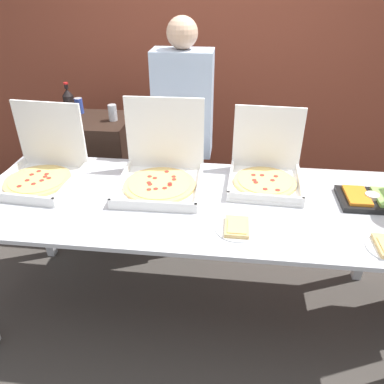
{
  "coord_description": "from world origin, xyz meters",
  "views": [
    {
      "loc": [
        0.2,
        -1.78,
        1.99
      ],
      "look_at": [
        0.0,
        0.0,
        0.92
      ],
      "focal_mm": 35.0,
      "sensor_mm": 36.0,
      "label": 1
    }
  ],
  "objects_px": {
    "soda_bottle": "(69,105)",
    "soda_can_colored": "(79,106)",
    "pizza_box_far_right": "(265,171)",
    "pizza_box_near_left": "(161,172)",
    "veggie_tray": "(371,199)",
    "person_guest_plaid": "(184,142)",
    "paper_plate_front_right": "(237,227)",
    "pizza_box_near_right": "(41,169)",
    "soda_can_silver": "(113,113)"
  },
  "relations": [
    {
      "from": "soda_bottle",
      "to": "soda_can_colored",
      "type": "height_order",
      "value": "soda_bottle"
    },
    {
      "from": "pizza_box_far_right",
      "to": "pizza_box_near_left",
      "type": "bearing_deg",
      "value": -168.7
    },
    {
      "from": "veggie_tray",
      "to": "person_guest_plaid",
      "type": "distance_m",
      "value": 1.29
    },
    {
      "from": "paper_plate_front_right",
      "to": "soda_bottle",
      "type": "relative_size",
      "value": 0.73
    },
    {
      "from": "pizza_box_near_right",
      "to": "paper_plate_front_right",
      "type": "distance_m",
      "value": 1.25
    },
    {
      "from": "pizza_box_near_left",
      "to": "pizza_box_near_right",
      "type": "xyz_separation_m",
      "value": [
        -0.73,
        -0.04,
        -0.01
      ]
    },
    {
      "from": "veggie_tray",
      "to": "pizza_box_near_right",
      "type": "bearing_deg",
      "value": 178.92
    },
    {
      "from": "person_guest_plaid",
      "to": "soda_can_silver",
      "type": "bearing_deg",
      "value": -20.68
    },
    {
      "from": "pizza_box_far_right",
      "to": "pizza_box_near_right",
      "type": "relative_size",
      "value": 0.94
    },
    {
      "from": "pizza_box_near_right",
      "to": "person_guest_plaid",
      "type": "bearing_deg",
      "value": 39.33
    },
    {
      "from": "soda_bottle",
      "to": "veggie_tray",
      "type": "bearing_deg",
      "value": -20.85
    },
    {
      "from": "soda_can_silver",
      "to": "person_guest_plaid",
      "type": "height_order",
      "value": "person_guest_plaid"
    },
    {
      "from": "pizza_box_near_right",
      "to": "veggie_tray",
      "type": "bearing_deg",
      "value": 2.71
    },
    {
      "from": "person_guest_plaid",
      "to": "soda_bottle",
      "type": "bearing_deg",
      "value": -10.55
    },
    {
      "from": "pizza_box_near_right",
      "to": "paper_plate_front_right",
      "type": "height_order",
      "value": "pizza_box_near_right"
    },
    {
      "from": "pizza_box_near_right",
      "to": "soda_can_colored",
      "type": "relative_size",
      "value": 3.95
    },
    {
      "from": "pizza_box_near_right",
      "to": "soda_bottle",
      "type": "xyz_separation_m",
      "value": [
        -0.09,
        0.74,
        0.16
      ]
    },
    {
      "from": "pizza_box_near_right",
      "to": "person_guest_plaid",
      "type": "height_order",
      "value": "person_guest_plaid"
    },
    {
      "from": "pizza_box_far_right",
      "to": "soda_bottle",
      "type": "distance_m",
      "value": 1.58
    },
    {
      "from": "pizza_box_near_left",
      "to": "soda_bottle",
      "type": "xyz_separation_m",
      "value": [
        -0.83,
        0.7,
        0.16
      ]
    },
    {
      "from": "pizza_box_far_right",
      "to": "veggie_tray",
      "type": "xyz_separation_m",
      "value": [
        0.58,
        -0.17,
        -0.05
      ]
    },
    {
      "from": "pizza_box_far_right",
      "to": "pizza_box_near_left",
      "type": "xyz_separation_m",
      "value": [
        -0.62,
        -0.1,
        0.01
      ]
    },
    {
      "from": "pizza_box_near_left",
      "to": "paper_plate_front_right",
      "type": "relative_size",
      "value": 2.34
    },
    {
      "from": "pizza_box_near_right",
      "to": "soda_can_silver",
      "type": "relative_size",
      "value": 3.95
    },
    {
      "from": "pizza_box_near_left",
      "to": "soda_bottle",
      "type": "height_order",
      "value": "pizza_box_near_left"
    },
    {
      "from": "pizza_box_far_right",
      "to": "soda_can_silver",
      "type": "xyz_separation_m",
      "value": [
        -1.14,
        0.65,
        0.1
      ]
    },
    {
      "from": "soda_bottle",
      "to": "pizza_box_near_right",
      "type": "bearing_deg",
      "value": -82.69
    },
    {
      "from": "soda_bottle",
      "to": "soda_can_silver",
      "type": "xyz_separation_m",
      "value": [
        0.31,
        0.05,
        -0.07
      ]
    },
    {
      "from": "soda_can_silver",
      "to": "pizza_box_far_right",
      "type": "bearing_deg",
      "value": -29.95
    },
    {
      "from": "pizza_box_far_right",
      "to": "person_guest_plaid",
      "type": "bearing_deg",
      "value": 144.53
    },
    {
      "from": "pizza_box_near_right",
      "to": "pizza_box_far_right",
      "type": "bearing_deg",
      "value": 9.42
    },
    {
      "from": "pizza_box_far_right",
      "to": "veggie_tray",
      "type": "distance_m",
      "value": 0.6
    },
    {
      "from": "veggie_tray",
      "to": "soda_bottle",
      "type": "xyz_separation_m",
      "value": [
        -2.03,
        0.77,
        0.22
      ]
    },
    {
      "from": "soda_bottle",
      "to": "person_guest_plaid",
      "type": "height_order",
      "value": "person_guest_plaid"
    },
    {
      "from": "pizza_box_near_left",
      "to": "soda_can_silver",
      "type": "height_order",
      "value": "pizza_box_near_left"
    },
    {
      "from": "pizza_box_far_right",
      "to": "pizza_box_near_left",
      "type": "relative_size",
      "value": 0.9
    },
    {
      "from": "paper_plate_front_right",
      "to": "soda_can_silver",
      "type": "height_order",
      "value": "soda_can_silver"
    },
    {
      "from": "person_guest_plaid",
      "to": "pizza_box_near_left",
      "type": "bearing_deg",
      "value": 83.04
    },
    {
      "from": "pizza_box_far_right",
      "to": "soda_bottle",
      "type": "height_order",
      "value": "pizza_box_far_right"
    },
    {
      "from": "pizza_box_near_right",
      "to": "person_guest_plaid",
      "type": "distance_m",
      "value": 0.98
    },
    {
      "from": "pizza_box_far_right",
      "to": "pizza_box_near_right",
      "type": "height_order",
      "value": "pizza_box_near_right"
    },
    {
      "from": "soda_bottle",
      "to": "soda_can_silver",
      "type": "bearing_deg",
      "value": 9.47
    },
    {
      "from": "pizza_box_far_right",
      "to": "soda_bottle",
      "type": "bearing_deg",
      "value": 160.0
    },
    {
      "from": "soda_can_silver",
      "to": "pizza_box_near_right",
      "type": "bearing_deg",
      "value": -105.54
    },
    {
      "from": "pizza_box_far_right",
      "to": "soda_bottle",
      "type": "xyz_separation_m",
      "value": [
        -1.45,
        0.6,
        0.16
      ]
    },
    {
      "from": "veggie_tray",
      "to": "soda_can_colored",
      "type": "relative_size",
      "value": 2.81
    },
    {
      "from": "paper_plate_front_right",
      "to": "soda_bottle",
      "type": "xyz_separation_m",
      "value": [
        -1.29,
        1.11,
        0.23
      ]
    },
    {
      "from": "pizza_box_near_left",
      "to": "veggie_tray",
      "type": "bearing_deg",
      "value": -4.64
    },
    {
      "from": "soda_can_colored",
      "to": "person_guest_plaid",
      "type": "height_order",
      "value": "person_guest_plaid"
    },
    {
      "from": "paper_plate_front_right",
      "to": "person_guest_plaid",
      "type": "relative_size",
      "value": 0.12
    }
  ]
}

